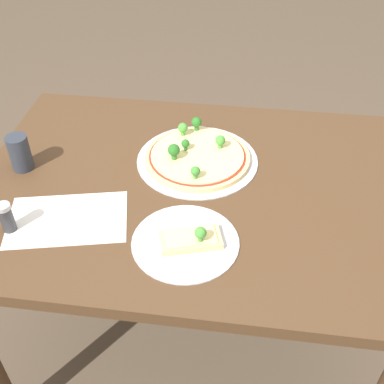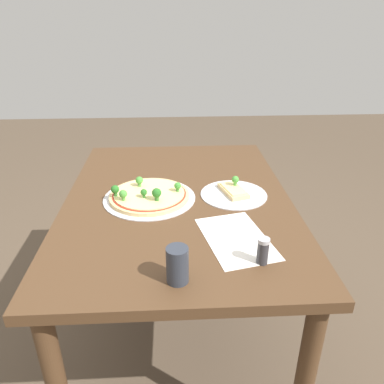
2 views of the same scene
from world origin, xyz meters
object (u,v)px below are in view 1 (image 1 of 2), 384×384
object	(u,v)px
dining_table	(192,211)
pizza_tray_slice	(188,240)
drinking_cup	(20,153)
condiment_shaker	(6,217)
pizza_tray_whole	(197,156)

from	to	relation	value
dining_table	pizza_tray_slice	bearing A→B (deg)	-84.89
pizza_tray_slice	drinking_cup	xyz separation A→B (m)	(-0.51, 0.23, 0.04)
drinking_cup	condiment_shaker	size ratio (longest dim) A/B	1.28
pizza_tray_whole	drinking_cup	size ratio (longest dim) A/B	3.37
pizza_tray_slice	condiment_shaker	size ratio (longest dim) A/B	3.19
pizza_tray_whole	condiment_shaker	size ratio (longest dim) A/B	4.32
pizza_tray_whole	condiment_shaker	xyz separation A→B (m)	(-0.42, -0.34, 0.03)
pizza_tray_whole	pizza_tray_slice	distance (m)	0.33
dining_table	pizza_tray_whole	bearing A→B (deg)	90.65
condiment_shaker	pizza_tray_whole	bearing A→B (deg)	39.20
dining_table	condiment_shaker	bearing A→B (deg)	-151.16
pizza_tray_slice	condiment_shaker	bearing A→B (deg)	-178.29
pizza_tray_slice	condiment_shaker	world-z (taller)	condiment_shaker
pizza_tray_whole	drinking_cup	bearing A→B (deg)	-168.36
dining_table	pizza_tray_slice	xyz separation A→B (m)	(0.02, -0.22, 0.11)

